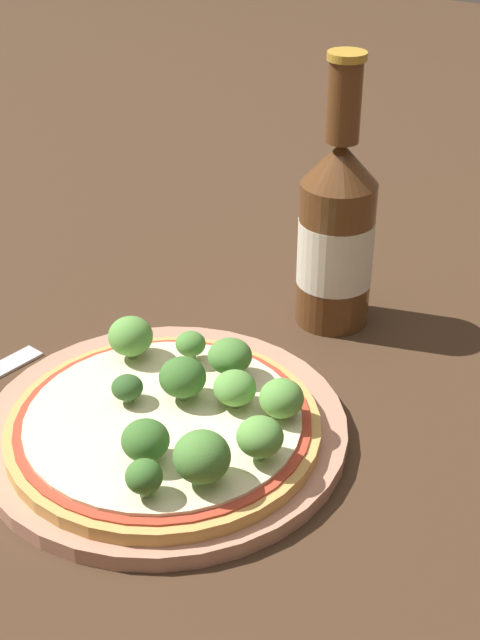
{
  "coord_description": "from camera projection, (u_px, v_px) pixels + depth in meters",
  "views": [
    {
      "loc": [
        0.31,
        -0.42,
        0.4
      ],
      "look_at": [
        0.03,
        0.05,
        0.06
      ],
      "focal_mm": 50.0,
      "sensor_mm": 36.0,
      "label": 1
    }
  ],
  "objects": [
    {
      "name": "ground_plane",
      "position": [
        175.0,
        412.0,
        0.65
      ],
      "size": [
        3.0,
        3.0,
        0.0
      ],
      "primitive_type": "plane",
      "color": "#3D2819"
    },
    {
      "name": "plate",
      "position": [
        164.0,
        429.0,
        0.63
      ],
      "size": [
        0.26,
        0.26,
        0.01
      ],
      "color": "tan",
      "rests_on": "ground_plane"
    },
    {
      "name": "pizza",
      "position": [
        164.0,
        424.0,
        0.61
      ],
      "size": [
        0.22,
        0.22,
        0.01
      ],
      "color": "tan",
      "rests_on": "plate"
    },
    {
      "name": "broccoli_floret_0",
      "position": [
        191.0,
        344.0,
        0.66
      ],
      "size": [
        0.02,
        0.02,
        0.02
      ],
      "color": "#6B8E51",
      "rests_on": "pizza"
    },
    {
      "name": "broccoli_floret_1",
      "position": [
        281.0,
        398.0,
        0.6
      ],
      "size": [
        0.03,
        0.03,
        0.03
      ],
      "color": "#6B8E51",
      "rests_on": "pizza"
    },
    {
      "name": "broccoli_floret_2",
      "position": [
        235.0,
        388.0,
        0.61
      ],
      "size": [
        0.03,
        0.03,
        0.03
      ],
      "color": "#6B8E51",
      "rests_on": "pizza"
    },
    {
      "name": "broccoli_floret_3",
      "position": [
        202.0,
        457.0,
        0.54
      ],
      "size": [
        0.04,
        0.04,
        0.04
      ],
      "color": "#6B8E51",
      "rests_on": "pizza"
    },
    {
      "name": "broccoli_floret_4",
      "position": [
        260.0,
        437.0,
        0.56
      ],
      "size": [
        0.03,
        0.03,
        0.03
      ],
      "color": "#6B8E51",
      "rests_on": "pizza"
    },
    {
      "name": "broccoli_floret_5",
      "position": [
        145.0,
        440.0,
        0.56
      ],
      "size": [
        0.03,
        0.03,
        0.03
      ],
      "color": "#6B8E51",
      "rests_on": "pizza"
    },
    {
      "name": "broccoli_floret_6",
      "position": [
        183.0,
        377.0,
        0.61
      ],
      "size": [
        0.03,
        0.03,
        0.03
      ],
      "color": "#6B8E51",
      "rests_on": "pizza"
    },
    {
      "name": "broccoli_floret_7",
      "position": [
        127.0,
        388.0,
        0.61
      ],
      "size": [
        0.02,
        0.02,
        0.02
      ],
      "color": "#6B8E51",
      "rests_on": "pizza"
    },
    {
      "name": "broccoli_floret_8",
      "position": [
        131.0,
        336.0,
        0.66
      ],
      "size": [
        0.03,
        0.03,
        0.03
      ],
      "color": "#6B8E51",
      "rests_on": "pizza"
    },
    {
      "name": "broccoli_floret_9",
      "position": [
        144.0,
        477.0,
        0.53
      ],
      "size": [
        0.02,
        0.02,
        0.03
      ],
      "color": "#6B8E51",
      "rests_on": "pizza"
    },
    {
      "name": "broccoli_floret_10",
      "position": [
        230.0,
        356.0,
        0.64
      ],
      "size": [
        0.03,
        0.03,
        0.03
      ],
      "color": "#6B8E51",
      "rests_on": "pizza"
    },
    {
      "name": "beer_bottle",
      "position": [
        336.0,
        232.0,
        0.72
      ],
      "size": [
        0.06,
        0.06,
        0.23
      ],
      "color": "#563319",
      "rests_on": "ground_plane"
    }
  ]
}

